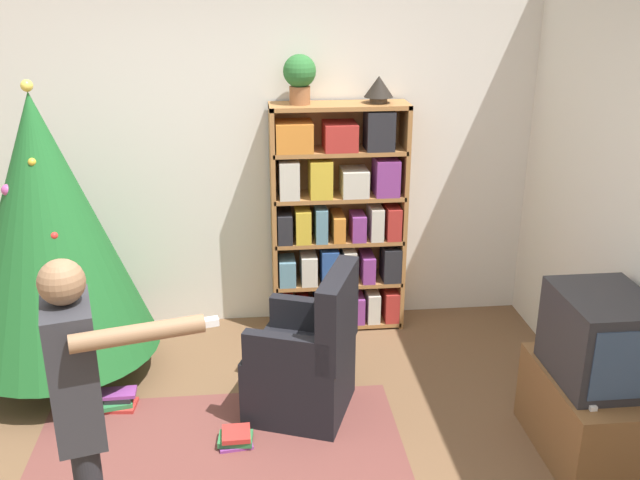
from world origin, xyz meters
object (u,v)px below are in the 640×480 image
(bookshelf, at_px, (338,222))
(potted_plant, at_px, (300,75))
(television, at_px, (601,338))
(standing_person, at_px, (81,405))
(table_lamp, at_px, (379,88))
(armchair, at_px, (306,363))
(christmas_tree, at_px, (47,228))

(bookshelf, height_order, potted_plant, potted_plant)
(television, xyz_separation_m, potted_plant, (-1.43, 1.68, 1.13))
(standing_person, height_order, table_lamp, table_lamp)
(television, bearing_deg, bookshelf, 124.77)
(standing_person, bearing_deg, bookshelf, 135.96)
(television, bearing_deg, table_lamp, 118.04)
(table_lamp, bearing_deg, armchair, -118.24)
(armchair, height_order, standing_person, standing_person)
(television, height_order, potted_plant, potted_plant)
(television, xyz_separation_m, christmas_tree, (-3.02, 1.12, 0.32))
(christmas_tree, height_order, table_lamp, christmas_tree)
(christmas_tree, relative_size, armchair, 2.09)
(television, xyz_separation_m, table_lamp, (-0.89, 1.68, 1.04))
(bookshelf, relative_size, christmas_tree, 0.86)
(bookshelf, xyz_separation_m, standing_person, (-1.32, -2.29, 0.07))
(bookshelf, bearing_deg, standing_person, -119.93)
(television, height_order, armchair, television)
(television, distance_m, potted_plant, 2.48)
(table_lamp, bearing_deg, christmas_tree, -165.32)
(armchair, bearing_deg, standing_person, -18.79)
(bookshelf, xyz_separation_m, potted_plant, (-0.27, 0.01, 1.03))
(christmas_tree, relative_size, table_lamp, 9.62)
(potted_plant, relative_size, table_lamp, 1.65)
(bookshelf, relative_size, armchair, 1.80)
(potted_plant, height_order, table_lamp, potted_plant)
(christmas_tree, relative_size, standing_person, 1.27)
(armchair, height_order, potted_plant, potted_plant)
(bookshelf, relative_size, television, 2.91)
(christmas_tree, xyz_separation_m, table_lamp, (2.13, 0.56, 0.73))
(standing_person, relative_size, table_lamp, 7.56)
(christmas_tree, bearing_deg, television, -20.36)
(television, height_order, standing_person, standing_person)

